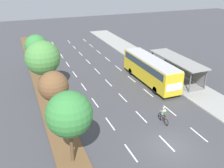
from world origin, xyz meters
name	(u,v)px	position (x,y,z in m)	size (l,w,h in m)	color
ground_plane	(170,146)	(0.00, 0.00, 0.00)	(140.00, 140.00, 0.00)	#424247
median_strip	(41,77)	(-8.30, 20.00, 0.06)	(2.60, 52.00, 0.12)	brown
sidewalk_right	(149,62)	(9.25, 20.00, 0.07)	(4.50, 52.00, 0.15)	#9E9E99
lane_divider_left	(79,80)	(-3.50, 17.16, 0.00)	(0.14, 45.32, 0.01)	white
lane_divider_center	(103,77)	(0.00, 17.16, 0.00)	(0.14, 45.32, 0.01)	white
lane_divider_right	(125,73)	(3.50, 17.16, 0.00)	(0.14, 45.32, 0.01)	white
bus_shelter	(178,66)	(9.53, 12.56, 1.87)	(2.90, 10.05, 2.86)	gray
bus	(150,68)	(5.25, 12.87, 2.07)	(2.54, 11.29, 3.37)	yellow
cyclist	(164,116)	(1.52, 3.49, 0.79)	(0.46, 1.82, 1.71)	black
median_tree_nearest	(69,114)	(-8.25, 1.27, 4.35)	(3.49, 3.49, 5.99)	brown
median_tree_second	(54,86)	(-8.22, 8.40, 3.59)	(3.01, 3.01, 4.98)	brown
median_tree_third	(43,58)	(-8.22, 15.54, 4.31)	(4.24, 4.24, 6.31)	brown
median_tree_fourth	(36,46)	(-8.20, 22.67, 3.94)	(3.34, 3.34, 5.50)	brown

